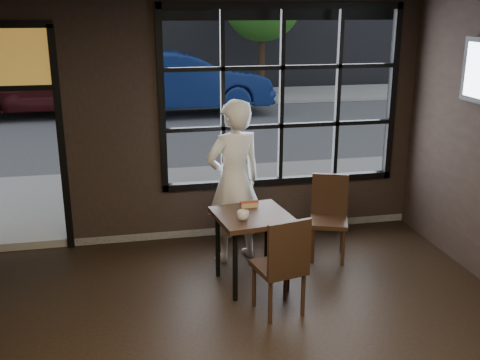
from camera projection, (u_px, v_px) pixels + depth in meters
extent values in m
cube|color=black|center=(281.00, 97.00, 7.05)|extent=(3.06, 0.12, 2.28)
cube|color=#545456|center=(139.00, 71.00, 26.54)|extent=(60.00, 41.00, 0.04)
cube|color=black|center=(252.00, 249.00, 6.00)|extent=(0.85, 0.85, 0.81)
cube|color=black|center=(279.00, 264.00, 5.42)|extent=(0.52, 0.52, 1.02)
cube|color=black|center=(329.00, 219.00, 6.59)|extent=(0.55, 0.55, 0.99)
imported|color=silver|center=(234.00, 182.00, 6.46)|extent=(0.81, 0.65, 1.92)
imported|color=silver|center=(243.00, 215.00, 5.70)|extent=(0.16, 0.16, 0.10)
imported|color=navy|center=(180.00, 82.00, 15.38)|extent=(5.05, 1.90, 1.65)
imported|color=#370D0F|center=(41.00, 84.00, 15.19)|extent=(4.71, 1.93, 1.60)
cylinder|color=#332114|center=(51.00, 70.00, 16.79)|extent=(0.20, 0.20, 2.17)
sphere|color=#2E6D1C|center=(45.00, 8.00, 16.27)|extent=(2.37, 2.37, 2.37)
cylinder|color=#332114|center=(262.00, 62.00, 18.45)|extent=(0.21, 0.21, 2.33)
sphere|color=#1C561E|center=(262.00, 1.00, 17.89)|extent=(2.54, 2.54, 2.54)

